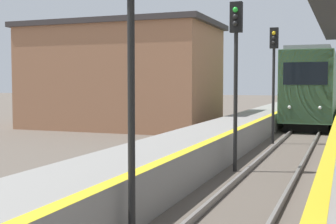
# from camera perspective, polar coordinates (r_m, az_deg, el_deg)

# --- Properties ---
(train) EXTENTS (2.75, 17.55, 4.66)m
(train) POSITION_cam_1_polar(r_m,az_deg,el_deg) (33.65, 17.51, 2.87)
(train) COLOR black
(train) RESTS_ON ground
(signal_near) EXTENTS (0.36, 0.31, 5.09)m
(signal_near) POSITION_cam_1_polar(r_m,az_deg,el_deg) (7.65, -4.58, 9.83)
(signal_near) COLOR black
(signal_near) RESTS_ON ground
(signal_mid) EXTENTS (0.36, 0.31, 5.09)m
(signal_mid) POSITION_cam_1_polar(r_m,az_deg,el_deg) (14.21, 8.27, 6.91)
(signal_mid) COLOR black
(signal_mid) RESTS_ON ground
(signal_far) EXTENTS (0.36, 0.31, 5.09)m
(signal_far) POSITION_cam_1_polar(r_m,az_deg,el_deg) (21.04, 12.76, 5.76)
(signal_far) COLOR black
(signal_far) RESTS_ON ground
(station_building) EXTENTS (11.44, 6.60, 6.17)m
(station_building) POSITION_cam_1_polar(r_m,az_deg,el_deg) (28.10, -5.72, 4.40)
(station_building) COLOR #9E6B4C
(station_building) RESTS_ON ground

